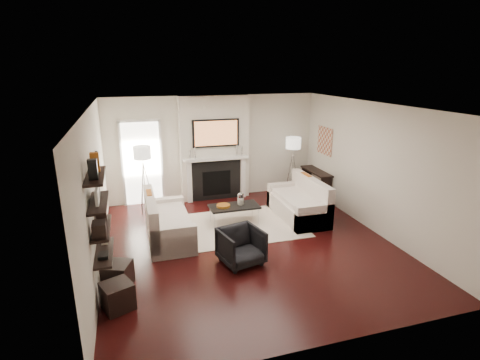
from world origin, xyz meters
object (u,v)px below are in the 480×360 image
object	(u,v)px
ottoman_near	(118,275)
coffee_table	(234,206)
armchair	(241,245)
lamp_left_shade	(142,153)
loveseat_right_base	(298,209)
loveseat_left_base	(169,229)
lamp_right_shade	(293,143)

from	to	relation	value
ottoman_near	coffee_table	bearing A→B (deg)	37.46
armchair	lamp_left_shade	size ratio (longest dim) A/B	1.79
armchair	ottoman_near	xyz separation A→B (m)	(-2.10, -0.14, -0.16)
loveseat_right_base	ottoman_near	xyz separation A→B (m)	(-3.98, -1.81, -0.01)
loveseat_left_base	coffee_table	size ratio (longest dim) A/B	1.64
armchair	lamp_right_shade	distance (m)	4.16
loveseat_left_base	lamp_left_shade	size ratio (longest dim) A/B	4.50
loveseat_right_base	lamp_right_shade	world-z (taller)	lamp_right_shade
loveseat_right_base	coffee_table	size ratio (longest dim) A/B	1.64
lamp_left_shade	coffee_table	bearing A→B (deg)	-36.99
ottoman_near	lamp_right_shade	bearing A→B (deg)	36.41
lamp_right_shade	loveseat_left_base	bearing A→B (deg)	-152.83
loveseat_left_base	loveseat_right_base	xyz separation A→B (m)	(3.00, 0.29, 0.00)
coffee_table	lamp_right_shade	bearing A→B (deg)	35.09
loveseat_right_base	ottoman_near	distance (m)	4.37
coffee_table	ottoman_near	world-z (taller)	coffee_table
loveseat_left_base	coffee_table	xyz separation A→B (m)	(1.49, 0.38, 0.19)
loveseat_left_base	ottoman_near	xyz separation A→B (m)	(-0.99, -1.52, -0.01)
lamp_left_shade	lamp_right_shade	world-z (taller)	same
loveseat_right_base	lamp_left_shade	xyz separation A→B (m)	(-3.36, 1.48, 1.24)
loveseat_left_base	ottoman_near	distance (m)	1.81
lamp_left_shade	lamp_right_shade	bearing A→B (deg)	0.61
armchair	ottoman_near	bearing A→B (deg)	170.50
coffee_table	lamp_right_shade	size ratio (longest dim) A/B	2.75
coffee_table	loveseat_right_base	bearing A→B (deg)	-3.37
lamp_left_shade	lamp_right_shade	xyz separation A→B (m)	(3.90, 0.04, 0.00)
coffee_table	armchair	distance (m)	1.80
loveseat_right_base	lamp_right_shade	xyz separation A→B (m)	(0.54, 1.53, 1.24)
coffee_table	lamp_right_shade	world-z (taller)	lamp_right_shade
lamp_right_shade	ottoman_near	xyz separation A→B (m)	(-4.52, -3.33, -1.25)
armchair	loveseat_right_base	bearing A→B (deg)	28.28
lamp_left_shade	loveseat_right_base	bearing A→B (deg)	-23.82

